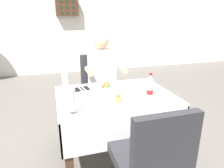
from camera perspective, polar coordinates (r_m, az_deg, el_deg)
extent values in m
plane|color=#66605B|center=(2.49, 1.34, -17.76)|extent=(11.00, 11.00, 0.00)
cube|color=white|center=(5.73, -10.80, 17.91)|extent=(11.00, 0.12, 2.91)
cube|color=white|center=(2.06, 0.79, -3.21)|extent=(1.16, 0.86, 0.02)
cube|color=white|center=(1.78, 4.92, -13.13)|extent=(1.16, 0.02, 0.32)
cube|color=white|center=(2.50, -2.11, -3.43)|extent=(1.16, 0.02, 0.32)
cube|color=white|center=(2.05, -14.91, -9.21)|extent=(0.02, 0.86, 0.32)
cube|color=white|center=(2.35, 14.31, -5.51)|extent=(0.02, 0.86, 0.32)
cube|color=#472D1E|center=(1.84, -12.19, -19.57)|extent=(0.07, 0.07, 0.70)
cube|color=#472D1E|center=(2.14, 17.79, -14.14)|extent=(0.07, 0.07, 0.70)
cube|color=#472D1E|center=(2.47, -13.69, -9.15)|extent=(0.07, 0.07, 0.70)
cube|color=#472D1E|center=(2.70, 9.06, -6.37)|extent=(0.07, 0.07, 0.70)
cube|color=#2D2D33|center=(2.80, -3.68, -2.15)|extent=(0.44, 0.44, 0.08)
cube|color=#2D2D33|center=(2.96, -4.88, 4.21)|extent=(0.42, 0.06, 0.44)
cube|color=black|center=(2.72, -6.27, -8.93)|extent=(0.04, 0.04, 0.45)
cube|color=black|center=(2.79, 0.66, -8.07)|extent=(0.04, 0.04, 0.45)
cube|color=black|center=(3.03, -7.46, -6.08)|extent=(0.04, 0.04, 0.45)
cube|color=black|center=(3.09, -1.21, -5.39)|extent=(0.04, 0.04, 0.45)
cube|color=#2D2D33|center=(1.58, 9.18, -20.20)|extent=(0.44, 0.44, 0.08)
cube|color=#2D2D33|center=(1.25, 14.94, -17.38)|extent=(0.42, 0.06, 0.44)
cube|color=black|center=(1.93, 11.36, -22.29)|extent=(0.04, 0.04, 0.45)
cylinder|color=#282D42|center=(2.72, -3.23, -8.88)|extent=(0.10, 0.10, 0.45)
cylinder|color=#282D42|center=(2.76, 0.04, -8.46)|extent=(0.10, 0.10, 0.45)
cube|color=#282D42|center=(2.77, -2.50, -1.94)|extent=(0.34, 0.36, 0.12)
cube|color=silver|center=(2.75, -3.00, 4.69)|extent=(0.36, 0.20, 0.50)
sphere|color=tan|center=(2.69, -3.13, 11.84)|extent=(0.19, 0.19, 0.19)
cylinder|color=tan|center=(2.48, -6.58, 3.69)|extent=(0.07, 0.26, 0.07)
cylinder|color=tan|center=(2.59, 2.84, 4.40)|extent=(0.07, 0.26, 0.07)
cylinder|color=white|center=(1.87, 1.90, -5.02)|extent=(0.23, 0.23, 0.01)
ellipsoid|color=gold|center=(1.85, 1.92, -4.57)|extent=(0.09, 0.07, 0.03)
ellipsoid|color=#99602D|center=(1.91, 1.78, -3.58)|extent=(0.06, 0.08, 0.04)
cylinder|color=white|center=(2.24, -1.34, -1.01)|extent=(0.24, 0.24, 0.01)
ellipsoid|color=#99602D|center=(2.25, -1.53, -0.04)|extent=(0.11, 0.11, 0.05)
ellipsoid|color=#C14C33|center=(2.23, -2.39, -0.57)|extent=(0.09, 0.07, 0.03)
ellipsoid|color=#4C8E38|center=(2.23, -1.30, -0.51)|extent=(0.08, 0.08, 0.03)
cylinder|color=white|center=(1.69, -11.27, -8.24)|extent=(0.07, 0.07, 0.01)
cylinder|color=white|center=(1.68, -11.31, -7.69)|extent=(0.02, 0.02, 0.03)
cylinder|color=white|center=(1.63, -11.55, -4.29)|extent=(0.07, 0.07, 0.19)
cylinder|color=gold|center=(1.65, -11.45, -5.76)|extent=(0.07, 0.07, 0.09)
cylinder|color=white|center=(2.15, -12.92, -2.43)|extent=(0.07, 0.07, 0.01)
cylinder|color=white|center=(2.14, -12.95, -1.98)|extent=(0.02, 0.02, 0.03)
cylinder|color=white|center=(2.11, -13.15, 0.70)|extent=(0.06, 0.06, 0.18)
cylinder|color=#C68928|center=(2.12, -13.09, -0.06)|extent=(0.06, 0.06, 0.12)
cylinder|color=silver|center=(1.90, 10.69, -1.87)|extent=(0.06, 0.06, 0.20)
cylinder|color=red|center=(1.91, 10.67, -2.15)|extent=(0.06, 0.06, 0.04)
cone|color=silver|center=(1.87, 10.92, 1.80)|extent=(0.06, 0.06, 0.05)
cylinder|color=red|center=(1.86, 10.98, 2.86)|extent=(0.03, 0.03, 0.02)
cube|color=black|center=(2.23, -8.68, -1.38)|extent=(0.19, 0.16, 0.01)
cube|color=silver|center=(2.22, -9.13, -1.28)|extent=(0.05, 0.19, 0.01)
cube|color=silver|center=(2.23, -8.25, -1.14)|extent=(0.05, 0.19, 0.01)
cube|color=#472D1E|center=(5.56, -12.73, 20.52)|extent=(0.56, 0.20, 0.42)
cylinder|color=#193D1E|center=(5.51, -14.23, 18.98)|extent=(0.06, 0.14, 0.06)
cylinder|color=#193D1E|center=(5.52, -12.59, 19.09)|extent=(0.06, 0.14, 0.06)
cylinder|color=#193D1E|center=(5.53, -10.95, 19.18)|extent=(0.06, 0.14, 0.06)
cylinder|color=#193D1E|center=(5.51, -14.35, 20.43)|extent=(0.06, 0.14, 0.06)
cylinder|color=#193D1E|center=(5.52, -12.69, 20.54)|extent=(0.06, 0.14, 0.06)
cylinder|color=#193D1E|center=(5.53, -11.04, 20.63)|extent=(0.06, 0.14, 0.06)
cylinder|color=#193D1E|center=(5.52, -14.47, 21.88)|extent=(0.06, 0.14, 0.06)
cylinder|color=#193D1E|center=(5.53, -12.80, 21.98)|extent=(0.06, 0.14, 0.06)
cylinder|color=#193D1E|center=(5.54, -11.13, 22.07)|extent=(0.06, 0.14, 0.06)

